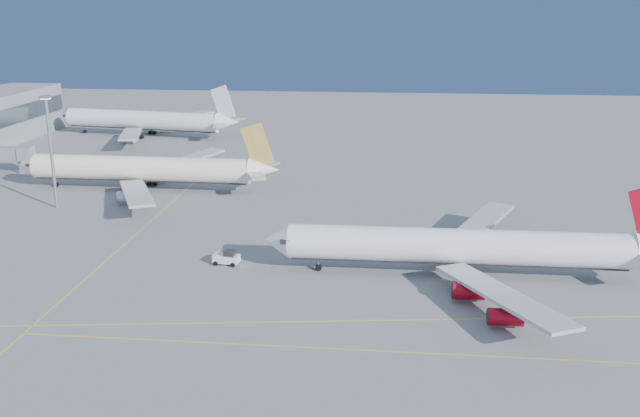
{
  "coord_description": "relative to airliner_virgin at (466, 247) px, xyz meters",
  "views": [
    {
      "loc": [
        7.05,
        -93.78,
        41.28
      ],
      "look_at": [
        -5.23,
        24.14,
        7.0
      ],
      "focal_mm": 40.0,
      "sensor_mm": 36.0,
      "label": 1
    }
  ],
  "objects": [
    {
      "name": "ground",
      "position": [
        -18.78,
        -12.63,
        -4.74
      ],
      "size": [
        500.0,
        500.0,
        0.0
      ],
      "primitive_type": "plane",
      "color": "slate",
      "rests_on": "ground"
    },
    {
      "name": "taxiway_lines",
      "position": [
        -33.49,
        -6.28,
        -4.73
      ],
      "size": [
        118.86,
        140.0,
        0.02
      ],
      "color": "#DFBE0C",
      "rests_on": "ground"
    },
    {
      "name": "airliner_virgin",
      "position": [
        0.0,
        0.0,
        0.0
      ],
      "size": [
        63.61,
        57.33,
        15.74
      ],
      "rotation": [
        0.0,
        0.0,
        0.0
      ],
      "color": "white",
      "rests_on": "ground"
    },
    {
      "name": "airliner_etihad",
      "position": [
        -67.39,
        46.73,
        0.17
      ],
      "size": [
        61.81,
        57.23,
        16.16
      ],
      "rotation": [
        0.0,
        0.0,
        -0.02
      ],
      "color": "#F1E2CD",
      "rests_on": "ground"
    },
    {
      "name": "airliner_third",
      "position": [
        -90.37,
        112.81,
        0.46
      ],
      "size": [
        63.97,
        58.38,
        17.19
      ],
      "rotation": [
        0.0,
        0.0,
        -0.16
      ],
      "color": "white",
      "rests_on": "ground"
    },
    {
      "name": "pushback_tug",
      "position": [
        -38.27,
        1.28,
        -3.64
      ],
      "size": [
        4.46,
        3.04,
        2.38
      ],
      "rotation": [
        0.0,
        0.0,
        -0.13
      ],
      "color": "white",
      "rests_on": "ground"
    },
    {
      "name": "light_mast",
      "position": [
        -81.37,
        30.38,
        9.07
      ],
      "size": [
        2.02,
        2.02,
        23.41
      ],
      "color": "gray",
      "rests_on": "ground"
    }
  ]
}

